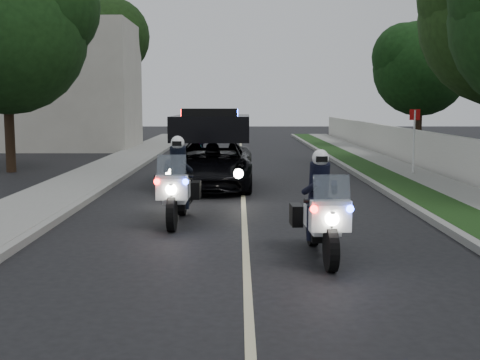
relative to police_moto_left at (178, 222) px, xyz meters
The scene contains 18 objects.
ground 4.55m from the police_moto_left, 71.32° to the right, with size 120.00×120.00×0.00m, color black.
curb_right 7.96m from the police_moto_left, 45.71° to the left, with size 0.20×60.00×0.15m, color gray.
grass_verge 8.46m from the police_moto_left, 42.31° to the left, with size 1.20×60.00×0.16m, color #193814.
sidewalk_right 9.46m from the police_moto_left, 37.00° to the left, with size 1.40×60.00×0.16m, color gray.
property_wall 10.30m from the police_moto_left, 33.65° to the left, with size 0.22×60.00×1.50m, color beige.
curb_left 6.28m from the police_moto_left, 114.91° to the left, with size 0.20×60.00×0.15m, color gray.
sidewalk_left 6.82m from the police_moto_left, 123.33° to the left, with size 2.00×60.00×0.16m, color gray.
building_far 23.58m from the police_moto_left, 111.50° to the left, with size 8.00×6.00×7.00m, color #A8A396.
lane_marking 5.88m from the police_moto_left, 75.66° to the left, with size 0.12×50.00×0.01m, color #BFB78C.
police_moto_left is the anchor object (origin of this frame).
police_moto_right 4.08m from the police_moto_left, 48.25° to the right, with size 0.75×2.14×1.82m, color white, non-canonical shape.
police_suv 5.72m from the police_moto_left, 84.97° to the left, with size 2.48×5.36×2.61m, color black.
bicycle 18.17m from the police_moto_left, 92.12° to the left, with size 0.64×1.84×0.96m, color black.
cyclist 18.17m from the police_moto_left, 92.12° to the left, with size 0.65×0.44×1.82m, color black.
sign_post 11.17m from the police_moto_left, 48.14° to the left, with size 0.38×0.38×2.45m, color #B70D23, non-canonical shape.
tree_right_e 24.07m from the police_moto_left, 61.90° to the left, with size 5.20×5.20×8.66m, color #123510, non-canonical shape.
tree_left_near 12.31m from the police_moto_left, 126.06° to the left, with size 5.98×5.98×9.97m, color #153612, non-canonical shape.
tree_left_far 26.17m from the police_moto_left, 107.24° to the left, with size 6.38×6.38×10.63m, color black, non-canonical shape.
Camera 1 is at (-0.12, -9.01, 2.59)m, focal length 46.45 mm.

